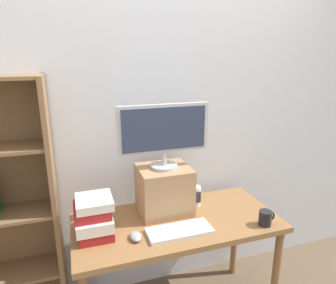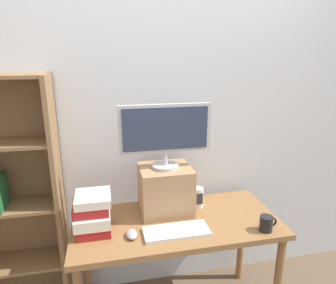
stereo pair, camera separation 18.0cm
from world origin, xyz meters
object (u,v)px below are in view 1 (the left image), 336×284
Objects in this scene: riser_box at (164,189)px; coffee_mug at (266,218)px; computer_mouse at (136,236)px; book_stack at (94,216)px; desk at (177,233)px; keyboard at (180,231)px; desk_speaker at (196,196)px; computer_monitor at (164,132)px; bookshelf_unit at (0,212)px.

riser_box reaches higher than coffee_mug.
computer_mouse is 0.39× the size of book_stack.
book_stack is (-0.47, -0.13, -0.04)m from riser_box.
riser_box is 0.49m from book_stack.
desk is 0.55m from book_stack.
keyboard is at bearing -103.66° from desk.
desk_speaker is (0.22, 0.28, 0.06)m from keyboard.
book_stack is 2.43× the size of coffee_mug.
riser_box is 0.39m from computer_mouse.
computer_monitor is (0.00, -0.00, 0.39)m from riser_box.
desk is 12.49× the size of computer_mouse.
computer_mouse is at bearing -27.37° from bookshelf_unit.
desk_speaker is (0.23, 0.00, -0.09)m from riser_box.
desk is 9.20× the size of desk_speaker.
bookshelf_unit is 1.11m from computer_monitor.
computer_monitor is at bearing 14.96° from book_stack.
bookshelf_unit reaches higher than desk_speaker.
book_stack is at bearing 166.81° from coffee_mug.
bookshelf_unit reaches higher than desk.
riser_box is 1.26× the size of book_stack.
bookshelf_unit is 1.62m from coffee_mug.
coffee_mug is (1.01, -0.24, -0.07)m from book_stack.
computer_mouse is (0.75, -0.39, -0.08)m from bookshelf_unit.
desk is 0.34m from computer_mouse.
book_stack is (-0.48, 0.15, 0.10)m from keyboard.
coffee_mug reaches higher than keyboard.
book_stack is at bearing 162.47° from keyboard.
computer_monitor reaches higher than book_stack.
computer_mouse is 0.27m from book_stack.
computer_mouse is at bearing -134.43° from computer_monitor.
desk is 0.57m from coffee_mug.
computer_monitor is 1.51× the size of keyboard.
computer_monitor reaches higher than riser_box.
computer_monitor reaches higher than keyboard.
coffee_mug is (0.79, -0.10, 0.03)m from computer_mouse.
computer_mouse is at bearing -151.51° from desk_speaker.
desk is at bearing -73.40° from riser_box.
computer_mouse is at bearing -157.71° from desk.
coffee_mug is (0.54, -0.36, -0.11)m from riser_box.
keyboard is 2.74× the size of desk_speaker.
riser_box is 0.57× the size of computer_monitor.
computer_monitor is 0.60m from keyboard.
keyboard reaches higher than desk.
coffee_mug is at bearing -7.45° from computer_mouse.
riser_box is 3.20× the size of computer_mouse.
keyboard is (1.01, -0.41, -0.08)m from bookshelf_unit.
keyboard is 0.26m from computer_mouse.
bookshelf_unit is 2.85× the size of computer_monitor.
riser_box is 0.31m from keyboard.
coffee_mug is 0.48m from desk_speaker.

